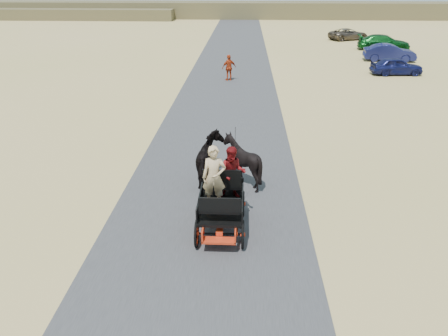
{
  "coord_description": "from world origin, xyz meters",
  "views": [
    {
      "loc": [
        1.04,
        -11.24,
        6.8
      ],
      "look_at": [
        0.43,
        1.13,
        1.2
      ],
      "focal_mm": 35.0,
      "sensor_mm": 36.0,
      "label": 1
    }
  ],
  "objects_px": {
    "carriage": "(221,218)",
    "car_a": "(396,66)",
    "horse_left": "(210,160)",
    "pedestrian": "(229,68)",
    "car_d": "(348,34)",
    "horse_right": "(242,161)",
    "car_b": "(389,53)",
    "car_c": "(384,42)"
  },
  "relations": [
    {
      "from": "horse_left",
      "to": "car_a",
      "type": "distance_m",
      "value": 21.75
    },
    {
      "from": "carriage",
      "to": "car_b",
      "type": "bearing_deg",
      "value": 64.82
    },
    {
      "from": "horse_right",
      "to": "pedestrian",
      "type": "distance_m",
      "value": 15.8
    },
    {
      "from": "pedestrian",
      "to": "car_d",
      "type": "relative_size",
      "value": 0.4
    },
    {
      "from": "car_d",
      "to": "car_c",
      "type": "bearing_deg",
      "value": 171.54
    },
    {
      "from": "car_b",
      "to": "car_a",
      "type": "bearing_deg",
      "value": 174.84
    },
    {
      "from": "carriage",
      "to": "horse_right",
      "type": "bearing_deg",
      "value": 79.61
    },
    {
      "from": "horse_left",
      "to": "pedestrian",
      "type": "height_order",
      "value": "pedestrian"
    },
    {
      "from": "pedestrian",
      "to": "carriage",
      "type": "bearing_deg",
      "value": 65.94
    },
    {
      "from": "car_a",
      "to": "horse_left",
      "type": "bearing_deg",
      "value": 142.36
    },
    {
      "from": "car_b",
      "to": "car_d",
      "type": "distance_m",
      "value": 12.24
    },
    {
      "from": "car_a",
      "to": "car_d",
      "type": "relative_size",
      "value": 0.84
    },
    {
      "from": "horse_left",
      "to": "car_c",
      "type": "distance_m",
      "value": 32.34
    },
    {
      "from": "car_b",
      "to": "car_c",
      "type": "bearing_deg",
      "value": -5.22
    },
    {
      "from": "carriage",
      "to": "horse_left",
      "type": "height_order",
      "value": "horse_left"
    },
    {
      "from": "carriage",
      "to": "horse_left",
      "type": "relative_size",
      "value": 1.2
    },
    {
      "from": "car_a",
      "to": "car_d",
      "type": "bearing_deg",
      "value": -5.13
    },
    {
      "from": "pedestrian",
      "to": "horse_right",
      "type": "bearing_deg",
      "value": 68.21
    },
    {
      "from": "car_a",
      "to": "car_b",
      "type": "xyz_separation_m",
      "value": [
        1.05,
        5.3,
        0.07
      ]
    },
    {
      "from": "carriage",
      "to": "horse_left",
      "type": "xyz_separation_m",
      "value": [
        -0.55,
        3.0,
        0.49
      ]
    },
    {
      "from": "pedestrian",
      "to": "car_a",
      "type": "xyz_separation_m",
      "value": [
        11.89,
        2.4,
        -0.25
      ]
    },
    {
      "from": "pedestrian",
      "to": "car_c",
      "type": "xyz_separation_m",
      "value": [
        14.06,
        13.33,
        -0.17
      ]
    },
    {
      "from": "horse_left",
      "to": "car_b",
      "type": "bearing_deg",
      "value": -118.97
    },
    {
      "from": "horse_right",
      "to": "horse_left",
      "type": "bearing_deg",
      "value": 0.0
    },
    {
      "from": "pedestrian",
      "to": "car_c",
      "type": "distance_m",
      "value": 19.37
    },
    {
      "from": "pedestrian",
      "to": "car_d",
      "type": "height_order",
      "value": "pedestrian"
    },
    {
      "from": "car_b",
      "to": "carriage",
      "type": "bearing_deg",
      "value": 160.85
    },
    {
      "from": "car_a",
      "to": "car_b",
      "type": "distance_m",
      "value": 5.4
    },
    {
      "from": "horse_right",
      "to": "car_d",
      "type": "distance_m",
      "value": 37.38
    },
    {
      "from": "car_c",
      "to": "car_d",
      "type": "relative_size",
      "value": 1.12
    },
    {
      "from": "pedestrian",
      "to": "car_d",
      "type": "xyz_separation_m",
      "value": [
        12.14,
        19.92,
        -0.27
      ]
    },
    {
      "from": "carriage",
      "to": "car_a",
      "type": "height_order",
      "value": "car_a"
    },
    {
      "from": "carriage",
      "to": "car_b",
      "type": "distance_m",
      "value": 29.26
    },
    {
      "from": "car_b",
      "to": "car_c",
      "type": "relative_size",
      "value": 0.87
    },
    {
      "from": "car_c",
      "to": "car_d",
      "type": "bearing_deg",
      "value": 22.79
    },
    {
      "from": "horse_left",
      "to": "horse_right",
      "type": "height_order",
      "value": "horse_right"
    },
    {
      "from": "horse_right",
      "to": "car_b",
      "type": "relative_size",
      "value": 0.41
    },
    {
      "from": "car_b",
      "to": "car_d",
      "type": "xyz_separation_m",
      "value": [
        -0.8,
        12.22,
        -0.09
      ]
    },
    {
      "from": "horse_left",
      "to": "car_d",
      "type": "bearing_deg",
      "value": -108.87
    },
    {
      "from": "carriage",
      "to": "pedestrian",
      "type": "height_order",
      "value": "pedestrian"
    },
    {
      "from": "car_a",
      "to": "car_c",
      "type": "xyz_separation_m",
      "value": [
        2.17,
        10.93,
        0.08
      ]
    },
    {
      "from": "horse_left",
      "to": "horse_right",
      "type": "bearing_deg",
      "value": -180.0
    }
  ]
}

